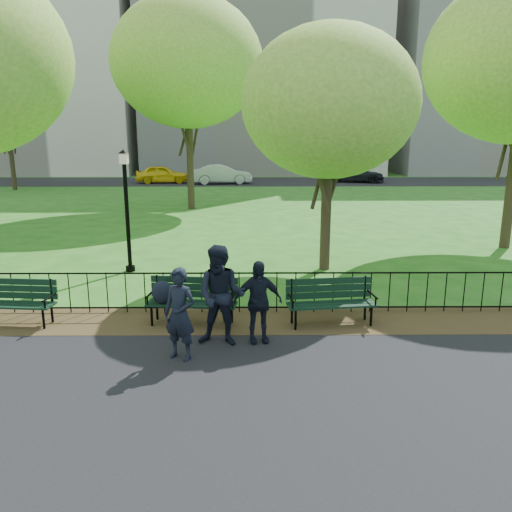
{
  "coord_description": "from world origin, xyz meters",
  "views": [
    {
      "loc": [
        0.88,
        -8.12,
        3.65
      ],
      "look_at": [
        0.95,
        1.5,
        1.37
      ],
      "focal_mm": 35.0,
      "sensor_mm": 36.0,
      "label": 1
    }
  ],
  "objects_px": {
    "tree_far_c": "(187,63)",
    "sedan_dark": "(355,174)",
    "person_right": "(258,302)",
    "park_bench_left_a": "(12,297)",
    "sedan_silver": "(222,174)",
    "lamppost": "(127,206)",
    "tree_far_w": "(4,92)",
    "tree_near_e": "(329,103)",
    "park_bench_main": "(179,294)",
    "person_mid": "(221,296)",
    "park_bench_right_a": "(330,297)",
    "person_left": "(180,314)",
    "taxi": "(162,174)"
  },
  "relations": [
    {
      "from": "lamppost",
      "to": "park_bench_right_a",
      "type": "bearing_deg",
      "value": -39.55
    },
    {
      "from": "lamppost",
      "to": "taxi",
      "type": "height_order",
      "value": "lamppost"
    },
    {
      "from": "tree_far_c",
      "to": "sedan_silver",
      "type": "height_order",
      "value": "tree_far_c"
    },
    {
      "from": "person_left",
      "to": "sedan_silver",
      "type": "xyz_separation_m",
      "value": [
        -1.25,
        32.97,
        0.0
      ]
    },
    {
      "from": "tree_near_e",
      "to": "person_mid",
      "type": "height_order",
      "value": "tree_near_e"
    },
    {
      "from": "lamppost",
      "to": "sedan_silver",
      "type": "xyz_separation_m",
      "value": [
        0.97,
        27.23,
        -1.03
      ]
    },
    {
      "from": "tree_near_e",
      "to": "person_mid",
      "type": "distance_m",
      "value": 6.95
    },
    {
      "from": "person_left",
      "to": "sedan_silver",
      "type": "bearing_deg",
      "value": 115.33
    },
    {
      "from": "park_bench_left_a",
      "to": "person_right",
      "type": "distance_m",
      "value": 4.99
    },
    {
      "from": "tree_near_e",
      "to": "taxi",
      "type": "xyz_separation_m",
      "value": [
        -9.45,
        27.83,
        -3.8
      ]
    },
    {
      "from": "tree_far_c",
      "to": "sedan_dark",
      "type": "relative_size",
      "value": 2.18
    },
    {
      "from": "tree_far_w",
      "to": "park_bench_right_a",
      "type": "bearing_deg",
      "value": -55.14
    },
    {
      "from": "person_right",
      "to": "sedan_dark",
      "type": "bearing_deg",
      "value": 65.12
    },
    {
      "from": "person_right",
      "to": "sedan_silver",
      "type": "height_order",
      "value": "sedan_silver"
    },
    {
      "from": "park_bench_main",
      "to": "park_bench_left_a",
      "type": "relative_size",
      "value": 1.04
    },
    {
      "from": "person_left",
      "to": "person_right",
      "type": "distance_m",
      "value": 1.48
    },
    {
      "from": "person_right",
      "to": "sedan_dark",
      "type": "relative_size",
      "value": 0.32
    },
    {
      "from": "tree_near_e",
      "to": "person_left",
      "type": "relative_size",
      "value": 4.17
    },
    {
      "from": "tree_far_w",
      "to": "sedan_silver",
      "type": "height_order",
      "value": "tree_far_w"
    },
    {
      "from": "tree_far_c",
      "to": "person_mid",
      "type": "distance_m",
      "value": 19.09
    },
    {
      "from": "lamppost",
      "to": "person_left",
      "type": "distance_m",
      "value": 6.24
    },
    {
      "from": "park_bench_right_a",
      "to": "sedan_dark",
      "type": "xyz_separation_m",
      "value": [
        7.13,
        32.89,
        0.14
      ]
    },
    {
      "from": "park_bench_left_a",
      "to": "taxi",
      "type": "height_order",
      "value": "taxi"
    },
    {
      "from": "lamppost",
      "to": "sedan_silver",
      "type": "distance_m",
      "value": 27.27
    },
    {
      "from": "park_bench_left_a",
      "to": "tree_near_e",
      "type": "bearing_deg",
      "value": 36.87
    },
    {
      "from": "taxi",
      "to": "sedan_silver",
      "type": "distance_m",
      "value": 4.99
    },
    {
      "from": "park_bench_left_a",
      "to": "tree_far_w",
      "type": "distance_m",
      "value": 30.14
    },
    {
      "from": "tree_near_e",
      "to": "person_mid",
      "type": "bearing_deg",
      "value": -116.09
    },
    {
      "from": "tree_near_e",
      "to": "tree_far_c",
      "type": "height_order",
      "value": "tree_far_c"
    },
    {
      "from": "person_right",
      "to": "taxi",
      "type": "xyz_separation_m",
      "value": [
        -7.49,
        33.04,
        -0.03
      ]
    },
    {
      "from": "person_mid",
      "to": "person_right",
      "type": "xyz_separation_m",
      "value": [
        0.65,
        0.12,
        -0.15
      ]
    },
    {
      "from": "person_mid",
      "to": "person_right",
      "type": "distance_m",
      "value": 0.68
    },
    {
      "from": "person_left",
      "to": "person_right",
      "type": "relative_size",
      "value": 1.03
    },
    {
      "from": "park_bench_right_a",
      "to": "person_left",
      "type": "height_order",
      "value": "person_left"
    },
    {
      "from": "tree_near_e",
      "to": "tree_far_w",
      "type": "relative_size",
      "value": 0.67
    },
    {
      "from": "park_bench_main",
      "to": "sedan_dark",
      "type": "distance_m",
      "value": 34.43
    },
    {
      "from": "tree_far_w",
      "to": "sedan_silver",
      "type": "distance_m",
      "value": 16.47
    },
    {
      "from": "park_bench_left_a",
      "to": "tree_far_w",
      "type": "xyz_separation_m",
      "value": [
        -12.35,
        26.79,
        6.2
      ]
    },
    {
      "from": "tree_far_c",
      "to": "tree_far_w",
      "type": "distance_m",
      "value": 17.2
    },
    {
      "from": "taxi",
      "to": "person_right",
      "type": "bearing_deg",
      "value": -173.66
    },
    {
      "from": "tree_far_c",
      "to": "sedan_dark",
      "type": "distance_m",
      "value": 21.08
    },
    {
      "from": "person_mid",
      "to": "sedan_dark",
      "type": "distance_m",
      "value": 35.16
    },
    {
      "from": "park_bench_main",
      "to": "taxi",
      "type": "bearing_deg",
      "value": 107.2
    },
    {
      "from": "park_bench_left_a",
      "to": "sedan_dark",
      "type": "xyz_separation_m",
      "value": [
        13.48,
        32.84,
        0.15
      ]
    },
    {
      "from": "park_bench_right_a",
      "to": "sedan_dark",
      "type": "distance_m",
      "value": 33.66
    },
    {
      "from": "tree_far_w",
      "to": "tree_far_c",
      "type": "bearing_deg",
      "value": -35.84
    },
    {
      "from": "sedan_silver",
      "to": "person_left",
      "type": "bearing_deg",
      "value": 173.25
    },
    {
      "from": "tree_near_e",
      "to": "sedan_silver",
      "type": "relative_size",
      "value": 1.37
    },
    {
      "from": "park_bench_left_a",
      "to": "sedan_silver",
      "type": "height_order",
      "value": "sedan_silver"
    },
    {
      "from": "park_bench_main",
      "to": "person_right",
      "type": "height_order",
      "value": "person_right"
    }
  ]
}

